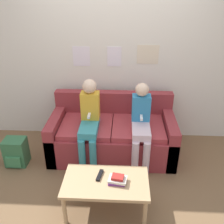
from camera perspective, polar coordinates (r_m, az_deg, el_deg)
The scene contains 9 objects.
ground_plane at distance 3.33m, azimuth -0.38°, elevation -14.39°, with size 10.00×10.00×0.00m, color brown.
wall_back at distance 3.67m, azimuth 0.56°, elevation 12.87°, with size 8.00×0.06×2.60m.
couch at distance 3.59m, azimuth 0.11°, elevation -5.21°, with size 1.72×0.86×0.81m.
coffee_table at distance 2.71m, azimuth -1.42°, elevation -16.18°, with size 0.89×0.50×0.40m.
person_left at distance 3.27m, azimuth -5.19°, elevation -1.52°, with size 0.24×0.58×1.14m.
person_right at distance 3.25m, azimuth 6.64°, elevation -2.24°, with size 0.24×0.58×1.10m.
tv_remote at distance 2.73m, azimuth -2.82°, elevation -14.22°, with size 0.07×0.17×0.02m.
book_stack at distance 2.65m, azimuth 1.23°, elevation -15.15°, with size 0.20×0.16×0.08m.
backpack at distance 3.65m, azimuth -21.08°, elevation -8.55°, with size 0.28×0.25×0.38m.
Camera 1 is at (0.15, -2.48, 2.22)m, focal length 40.00 mm.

